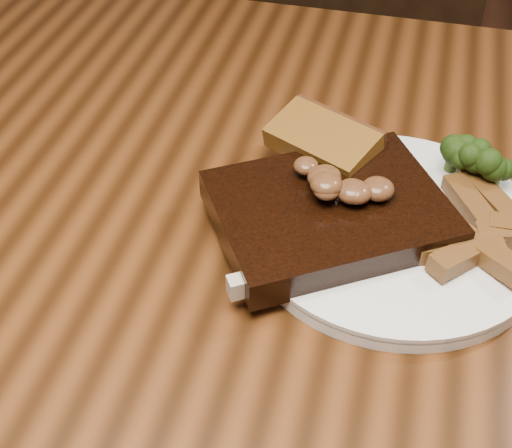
{
  "coord_description": "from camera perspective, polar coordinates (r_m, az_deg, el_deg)",
  "views": [
    {
      "loc": [
        0.11,
        -0.42,
        1.18
      ],
      "look_at": [
        0.0,
        -0.01,
        0.78
      ],
      "focal_mm": 50.0,
      "sensor_mm": 36.0,
      "label": 1
    }
  ],
  "objects": [
    {
      "name": "broccoli_cluster",
      "position": [
        0.67,
        16.63,
        4.67
      ],
      "size": [
        0.07,
        0.07,
        0.04
      ],
      "primitive_type": null,
      "color": "#1D330B",
      "rests_on": "plate"
    },
    {
      "name": "dining_table",
      "position": [
        0.68,
        -0.12,
        -7.23
      ],
      "size": [
        1.6,
        0.9,
        0.75
      ],
      "color": "#532910",
      "rests_on": "ground"
    },
    {
      "name": "chair_far",
      "position": [
        1.3,
        6.61,
        12.53
      ],
      "size": [
        0.5,
        0.5,
        0.96
      ],
      "rotation": [
        0.0,
        0.0,
        3.03
      ],
      "color": "black",
      "rests_on": "ground"
    },
    {
      "name": "garlic_bread",
      "position": [
        0.67,
        5.22,
        5.37
      ],
      "size": [
        0.11,
        0.09,
        0.02
      ],
      "primitive_type": "cube",
      "rotation": [
        0.0,
        0.0,
        -0.45
      ],
      "color": "brown",
      "rests_on": "plate"
    },
    {
      "name": "steak_bone",
      "position": [
        0.56,
        4.7,
        -3.78
      ],
      "size": [
        0.13,
        0.09,
        0.02
      ],
      "primitive_type": "cube",
      "rotation": [
        0.0,
        0.0,
        0.57
      ],
      "color": "#BFAF94",
      "rests_on": "plate"
    },
    {
      "name": "steak",
      "position": [
        0.6,
        5.88,
        0.92
      ],
      "size": [
        0.24,
        0.22,
        0.03
      ],
      "primitive_type": "cube",
      "rotation": [
        0.0,
        0.0,
        0.57
      ],
      "color": "black",
      "rests_on": "plate"
    },
    {
      "name": "potato_wedges",
      "position": [
        0.62,
        17.54,
        -0.24
      ],
      "size": [
        0.1,
        0.1,
        0.02
      ],
      "primitive_type": null,
      "color": "brown",
      "rests_on": "plate"
    },
    {
      "name": "mushroom_pile",
      "position": [
        0.59,
        7.01,
        3.34
      ],
      "size": [
        0.08,
        0.08,
        0.03
      ],
      "primitive_type": null,
      "color": "brown",
      "rests_on": "steak"
    },
    {
      "name": "plate",
      "position": [
        0.63,
        10.92,
        -0.49
      ],
      "size": [
        0.3,
        0.3,
        0.01
      ],
      "primitive_type": "cylinder",
      "rotation": [
        0.0,
        0.0,
        -0.21
      ],
      "color": "white",
      "rests_on": "dining_table"
    }
  ]
}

